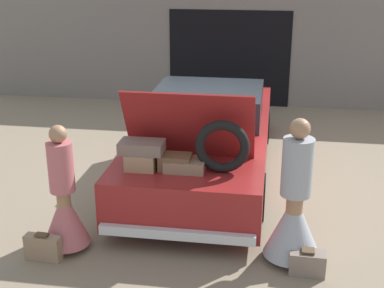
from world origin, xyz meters
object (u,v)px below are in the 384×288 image
(person_right, at_px, (294,212))
(car, at_px, (205,137))
(suitcase_beside_right_person, at_px, (307,262))
(suitcase_beside_left_person, at_px, (43,248))
(person_left, at_px, (64,206))

(person_right, bearing_deg, car, 42.17)
(car, height_order, suitcase_beside_right_person, car)
(suitcase_beside_left_person, height_order, suitcase_beside_right_person, suitcase_beside_left_person)
(suitcase_beside_right_person, bearing_deg, person_right, 123.08)
(person_left, distance_m, person_right, 2.71)
(suitcase_beside_right_person, bearing_deg, suitcase_beside_left_person, -176.54)
(person_right, distance_m, suitcase_beside_right_person, 0.57)
(car, xyz_separation_m, person_left, (-1.35, -2.66, -0.05))
(car, distance_m, person_right, 2.86)
(car, bearing_deg, suitcase_beside_left_person, -117.28)
(person_left, distance_m, suitcase_beside_left_person, 0.54)
(car, height_order, person_left, car)
(person_right, bearing_deg, suitcase_beside_left_person, 112.69)
(person_left, bearing_deg, car, 138.31)
(person_left, bearing_deg, suitcase_beside_right_person, 72.92)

